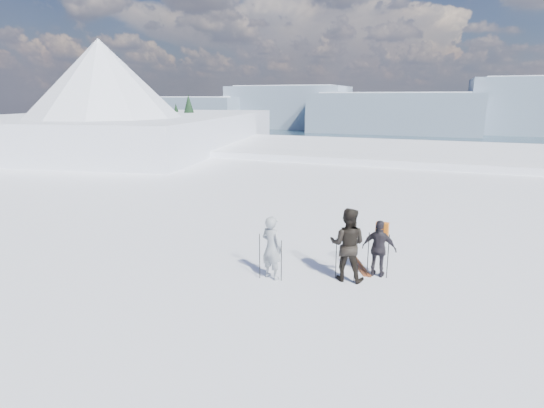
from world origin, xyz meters
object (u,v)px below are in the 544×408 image
at_px(skier_dark, 347,244).
at_px(skis_loose, 359,265).
at_px(skier_pack, 379,249).
at_px(skier_grey, 272,248).

height_order(skier_dark, skis_loose, skier_dark).
bearing_deg(skier_dark, skier_pack, -146.42).
bearing_deg(skis_loose, skier_dark, -97.51).
xyz_separation_m(skier_grey, skis_loose, (2.05, 1.74, -0.85)).
xyz_separation_m(skier_grey, skier_dark, (1.90, 0.63, 0.12)).
xyz_separation_m(skier_dark, skier_pack, (0.76, 0.53, -0.20)).
distance_m(skier_pack, skis_loose, 1.14).
relative_size(skier_pack, skis_loose, 1.00).
height_order(skier_grey, skis_loose, skier_grey).
bearing_deg(skier_grey, skier_dark, -142.20).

